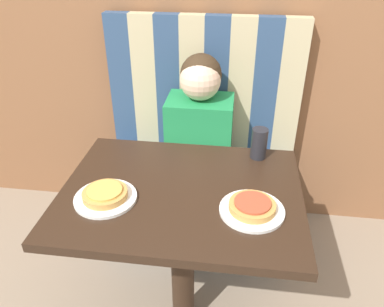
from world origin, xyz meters
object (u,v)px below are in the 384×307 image
object	(u,v)px
plate_right	(252,210)
pizza_right	(252,206)
plate_left	(106,198)
pizza_left	(105,193)
person	(200,116)
drinking_cup	(259,143)

from	to	relation	value
plate_right	pizza_right	bearing A→B (deg)	-90.00
plate_left	pizza_left	world-z (taller)	pizza_left
person	plate_left	bearing A→B (deg)	-110.12
pizza_left	drinking_cup	distance (m)	0.66
plate_left	pizza_right	bearing A→B (deg)	-0.00
pizza_left	person	bearing A→B (deg)	69.88
pizza_left	drinking_cup	size ratio (longest dim) A/B	1.21
pizza_left	plate_left	bearing A→B (deg)	90.00
plate_right	plate_left	bearing A→B (deg)	180.00
plate_left	person	bearing A→B (deg)	69.88
pizza_right	person	bearing A→B (deg)	110.12
pizza_right	plate_left	bearing A→B (deg)	180.00
plate_left	drinking_cup	size ratio (longest dim) A/B	1.70
person	pizza_left	bearing A→B (deg)	-110.12
person	plate_left	xyz separation A→B (m)	(-0.26, -0.71, -0.01)
pizza_right	drinking_cup	bearing A→B (deg)	85.83
plate_left	plate_right	distance (m)	0.52
person	pizza_left	xyz separation A→B (m)	(-0.26, -0.71, 0.01)
pizza_right	pizza_left	bearing A→B (deg)	180.00
plate_right	pizza_left	distance (m)	0.52
plate_right	pizza_left	world-z (taller)	pizza_left
person	pizza_right	bearing A→B (deg)	-69.88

